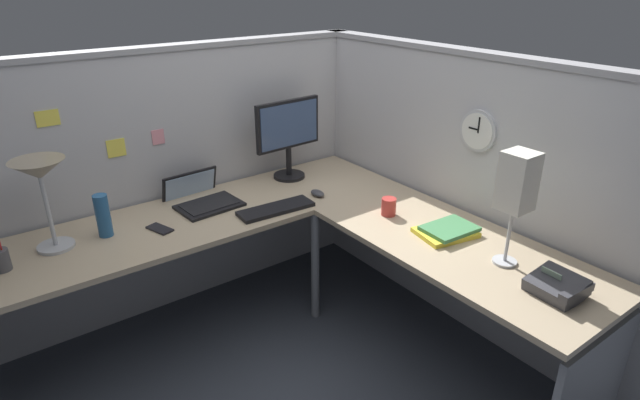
# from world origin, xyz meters

# --- Properties ---
(ground_plane) EXTENTS (6.80, 6.80, 0.00)m
(ground_plane) POSITION_xyz_m (0.00, 0.00, 0.00)
(ground_plane) COLOR #383D47
(cubicle_wall_back) EXTENTS (2.57, 0.12, 1.58)m
(cubicle_wall_back) POSITION_xyz_m (-0.36, 0.87, 0.79)
(cubicle_wall_back) COLOR #B2B2B7
(cubicle_wall_back) RESTS_ON ground
(cubicle_wall_right) EXTENTS (0.12, 2.37, 1.58)m
(cubicle_wall_right) POSITION_xyz_m (0.87, -0.27, 0.79)
(cubicle_wall_right) COLOR #B2B2B7
(cubicle_wall_right) RESTS_ON ground
(desk) EXTENTS (2.35, 2.15, 0.73)m
(desk) POSITION_xyz_m (-0.15, -0.05, 0.63)
(desk) COLOR tan
(desk) RESTS_ON ground
(monitor) EXTENTS (0.46, 0.20, 0.50)m
(monitor) POSITION_xyz_m (0.31, 0.64, 1.02)
(monitor) COLOR black
(monitor) RESTS_ON desk
(laptop) EXTENTS (0.37, 0.40, 0.22)m
(laptop) POSITION_xyz_m (-0.32, 0.62, 0.75)
(laptop) COLOR black
(laptop) RESTS_ON desk
(keyboard) EXTENTS (0.44, 0.17, 0.02)m
(keyboard) POSITION_xyz_m (-0.04, 0.26, 0.74)
(keyboard) COLOR black
(keyboard) RESTS_ON desk
(computer_mouse) EXTENTS (0.06, 0.10, 0.03)m
(computer_mouse) POSITION_xyz_m (0.27, 0.29, 0.75)
(computer_mouse) COLOR #38383D
(computer_mouse) RESTS_ON desk
(desk_lamp_dome) EXTENTS (0.24, 0.24, 0.44)m
(desk_lamp_dome) POSITION_xyz_m (-1.11, 0.54, 1.09)
(desk_lamp_dome) COLOR #B7BABF
(desk_lamp_dome) RESTS_ON desk
(pen_cup) EXTENTS (0.08, 0.08, 0.18)m
(pen_cup) POSITION_xyz_m (-1.34, 0.46, 0.78)
(pen_cup) COLOR #4C4C51
(pen_cup) RESTS_ON desk
(cell_phone) EXTENTS (0.11, 0.16, 0.01)m
(cell_phone) POSITION_xyz_m (-0.64, 0.42, 0.73)
(cell_phone) COLOR black
(cell_phone) RESTS_ON desk
(thermos_flask) EXTENTS (0.07, 0.07, 0.22)m
(thermos_flask) POSITION_xyz_m (-0.88, 0.52, 0.84)
(thermos_flask) COLOR #26598C
(thermos_flask) RESTS_ON desk
(office_phone) EXTENTS (0.20, 0.21, 0.11)m
(office_phone) POSITION_xyz_m (0.45, -1.12, 0.77)
(office_phone) COLOR #38383D
(office_phone) RESTS_ON desk
(book_stack) EXTENTS (0.32, 0.26, 0.04)m
(book_stack) POSITION_xyz_m (0.50, -0.50, 0.75)
(book_stack) COLOR yellow
(book_stack) RESTS_ON desk
(desk_lamp_paper) EXTENTS (0.13, 0.13, 0.53)m
(desk_lamp_paper) POSITION_xyz_m (0.50, -0.84, 1.11)
(desk_lamp_paper) COLOR #B7BABF
(desk_lamp_paper) RESTS_ON desk
(coffee_mug) EXTENTS (0.08, 0.08, 0.10)m
(coffee_mug) POSITION_xyz_m (0.43, -0.15, 0.78)
(coffee_mug) COLOR #B2332D
(coffee_mug) RESTS_ON desk
(wall_clock) EXTENTS (0.04, 0.22, 0.22)m
(wall_clock) POSITION_xyz_m (0.82, -0.38, 1.19)
(wall_clock) COLOR #B7BABF
(pinned_note_leftmost) EXTENTS (0.10, 0.00, 0.10)m
(pinned_note_leftmost) POSITION_xyz_m (-0.68, 0.82, 1.07)
(pinned_note_leftmost) COLOR #EAD84C
(pinned_note_middle) EXTENTS (0.11, 0.00, 0.08)m
(pinned_note_middle) POSITION_xyz_m (-0.98, 0.82, 1.29)
(pinned_note_middle) COLOR #EAD84C
(pinned_note_rightmost) EXTENTS (0.07, 0.00, 0.08)m
(pinned_note_rightmost) POSITION_xyz_m (-0.45, 0.82, 1.09)
(pinned_note_rightmost) COLOR pink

